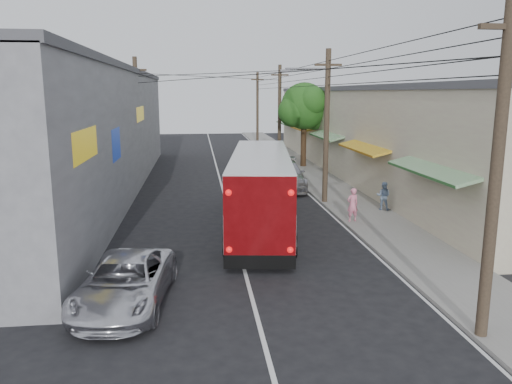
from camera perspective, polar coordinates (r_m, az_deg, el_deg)
ground at (r=13.75m, az=0.03°, el=-13.78°), size 120.00×120.00×0.00m
sidewalk at (r=33.82m, az=7.02°, el=1.41°), size 3.00×80.00×0.12m
building_right at (r=36.65m, az=13.28°, el=6.83°), size 7.09×40.00×6.25m
building_left at (r=31.24m, az=-19.84°, el=6.65°), size 7.20×36.00×7.25m
utility_poles at (r=33.05m, az=1.30°, el=8.36°), size 11.80×45.28×8.00m
street_tree at (r=39.29m, az=5.63°, el=9.58°), size 4.40×4.00×6.60m
coach_bus at (r=21.59m, az=0.54°, el=0.30°), size 3.83×11.62×3.29m
jeepney at (r=14.47m, az=-14.70°, el=-9.93°), size 2.75×5.08×1.35m
parked_suv at (r=30.72m, az=3.25°, el=1.96°), size 2.83×6.00×1.69m
parked_car_mid at (r=33.18m, az=2.51°, el=2.49°), size 2.04×4.49×1.49m
parked_car_far at (r=42.07m, az=0.88°, el=4.27°), size 1.89×4.21×1.34m
pedestrian_near at (r=22.81m, az=10.98°, el=-1.44°), size 0.62×0.47×1.52m
pedestrian_far at (r=25.38m, az=14.36°, el=-0.43°), size 0.85×0.79×1.40m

